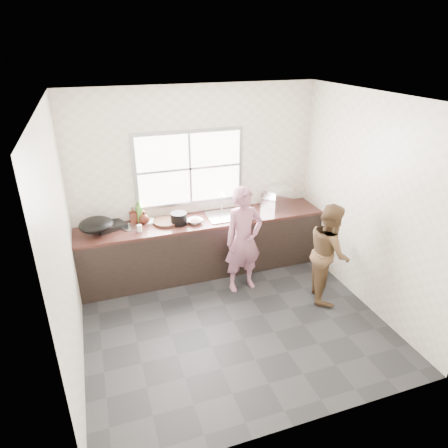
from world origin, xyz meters
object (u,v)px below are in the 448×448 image
object	(u,v)px
cutting_board	(167,222)
pot_lid_left	(131,228)
burner	(108,225)
dish_rack	(277,198)
woman	(243,243)
person_side	(329,252)
bowl_mince	(195,221)
pot_lid_right	(129,226)
black_pot	(179,219)
bowl_crabs	(240,218)
wok	(96,225)
bowl_held	(254,217)
plate_food	(149,221)
bottle_brown_short	(144,218)
glass_jar	(140,228)
bottle_green	(140,211)
bottle_brown_tall	(133,216)

from	to	relation	value
cutting_board	pot_lid_left	world-z (taller)	cutting_board
cutting_board	burner	bearing A→B (deg)	170.42
dish_rack	cutting_board	bearing A→B (deg)	157.11
woman	person_side	bearing A→B (deg)	-34.68
person_side	pot_lid_left	distance (m)	2.70
bowl_mince	pot_lid_right	xyz separation A→B (m)	(-0.90, 0.17, -0.02)
woman	black_pot	world-z (taller)	woman
bowl_crabs	wok	bearing A→B (deg)	174.95
black_pot	person_side	bearing A→B (deg)	-32.73
cutting_board	bowl_held	world-z (taller)	bowl_held
plate_food	bottle_brown_short	world-z (taller)	bottle_brown_short
black_pot	dish_rack	size ratio (longest dim) A/B	0.56
cutting_board	glass_jar	bearing A→B (deg)	-158.59
bottle_green	plate_food	bearing A→B (deg)	-25.97
cutting_board	bowl_mince	bearing A→B (deg)	-18.07
woman	bottle_green	xyz separation A→B (m)	(-1.26, 0.84, 0.31)
woman	bottle_brown_tall	distance (m)	1.62
bowl_held	burner	distance (m)	2.07
pot_lid_left	woman	bearing A→B (deg)	-24.69
bowl_mince	plate_food	xyz separation A→B (m)	(-0.61, 0.25, -0.02)
bowl_mince	glass_jar	bearing A→B (deg)	-177.54
bottle_brown_tall	bowl_held	bearing A→B (deg)	-14.72
plate_food	bottle_green	xyz separation A→B (m)	(-0.12, 0.06, 0.14)
cutting_board	bowl_mince	size ratio (longest dim) A/B	1.76
person_side	black_pot	distance (m)	2.10
burner	dish_rack	xyz separation A→B (m)	(2.53, -0.10, 0.12)
bottle_green	burner	world-z (taller)	bottle_green
bottle_green	burner	size ratio (longest dim) A/B	0.76
black_pot	bowl_mince	bearing A→B (deg)	-8.70
bottle_brown_tall	glass_jar	world-z (taller)	bottle_brown_tall
bowl_held	plate_food	xyz separation A→B (m)	(-1.46, 0.38, -0.02)
person_side	wok	distance (m)	3.10
bottle_green	glass_jar	xyz separation A→B (m)	(-0.06, -0.34, -0.10)
bottle_brown_short	pot_lid_right	distance (m)	0.24
pot_lid_right	burner	bearing A→B (deg)	161.97
bottle_green	glass_jar	world-z (taller)	bottle_green
bowl_crabs	pot_lid_left	size ratio (longest dim) A/B	0.79
plate_food	bottle_brown_tall	xyz separation A→B (m)	(-0.21, 0.06, 0.09)
cutting_board	bowl_crabs	bearing A→B (deg)	-13.19
cutting_board	pot_lid_left	size ratio (longest dim) A/B	1.55
bottle_brown_tall	wok	bearing A→B (deg)	-153.91
bowl_held	person_side	bearing A→B (deg)	-54.81
person_side	bowl_crabs	size ratio (longest dim) A/B	6.88
person_side	wok	bearing A→B (deg)	88.27
glass_jar	burner	bearing A→B (deg)	143.55
bottle_brown_short	dish_rack	bearing A→B (deg)	-1.33
bottle_green	wok	bearing A→B (deg)	-157.62
plate_food	pot_lid_right	size ratio (longest dim) A/B	0.94
black_pot	pot_lid_right	world-z (taller)	black_pot
woman	bottle_brown_tall	xyz separation A→B (m)	(-1.36, 0.84, 0.26)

